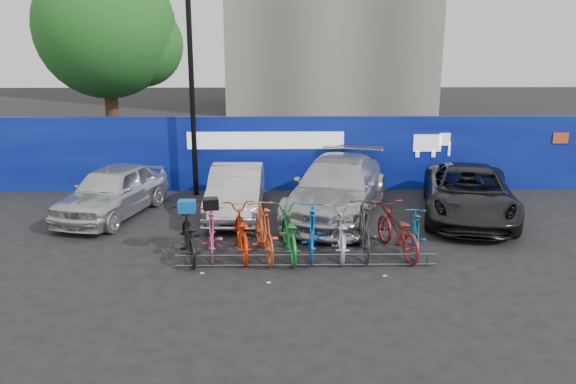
{
  "coord_description": "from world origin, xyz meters",
  "views": [
    {
      "loc": [
        -0.6,
        -11.81,
        4.66
      ],
      "look_at": [
        -0.35,
        2.0,
        0.98
      ],
      "focal_mm": 35.0,
      "sensor_mm": 36.0,
      "label": 1
    }
  ],
  "objects_px": {
    "bike_rack": "(307,260)",
    "bike_2": "(241,231)",
    "tree": "(112,32)",
    "car_1": "(236,191)",
    "lamppost": "(192,90)",
    "bike_9": "(416,233)",
    "bike_4": "(288,232)",
    "bike_5": "(312,230)",
    "car_0": "(113,191)",
    "bike_7": "(364,229)",
    "car_3": "(468,193)",
    "bike_8": "(397,230)",
    "car_2": "(337,187)",
    "bike_3": "(264,231)",
    "bike_1": "(212,232)",
    "bike_6": "(341,233)",
    "bike_0": "(188,235)"
  },
  "relations": [
    {
      "from": "bike_3",
      "to": "bike_7",
      "type": "distance_m",
      "value": 2.25
    },
    {
      "from": "tree",
      "to": "lamppost",
      "type": "distance_m",
      "value": 6.14
    },
    {
      "from": "tree",
      "to": "car_1",
      "type": "xyz_separation_m",
      "value": [
        5.01,
        -6.77,
        -4.4
      ]
    },
    {
      "from": "bike_rack",
      "to": "car_2",
      "type": "bearing_deg",
      "value": 74.63
    },
    {
      "from": "bike_4",
      "to": "bike_1",
      "type": "bearing_deg",
      "value": -8.9
    },
    {
      "from": "bike_7",
      "to": "bike_9",
      "type": "distance_m",
      "value": 1.19
    },
    {
      "from": "bike_8",
      "to": "bike_0",
      "type": "bearing_deg",
      "value": -11.54
    },
    {
      "from": "bike_4",
      "to": "bike_5",
      "type": "xyz_separation_m",
      "value": [
        0.54,
        0.03,
        0.03
      ]
    },
    {
      "from": "bike_8",
      "to": "car_1",
      "type": "bearing_deg",
      "value": -52.54
    },
    {
      "from": "car_2",
      "to": "bike_3",
      "type": "distance_m",
      "value": 3.72
    },
    {
      "from": "bike_3",
      "to": "car_3",
      "type": "bearing_deg",
      "value": -164.6
    },
    {
      "from": "bike_1",
      "to": "car_3",
      "type": "bearing_deg",
      "value": -164.35
    },
    {
      "from": "tree",
      "to": "bike_0",
      "type": "xyz_separation_m",
      "value": [
        4.17,
        -10.05,
        -4.54
      ]
    },
    {
      "from": "car_3",
      "to": "bike_8",
      "type": "bearing_deg",
      "value": -119.13
    },
    {
      "from": "bike_2",
      "to": "bike_5",
      "type": "bearing_deg",
      "value": 168.12
    },
    {
      "from": "bike_3",
      "to": "bike_5",
      "type": "relative_size",
      "value": 1.05
    },
    {
      "from": "car_2",
      "to": "bike_3",
      "type": "bearing_deg",
      "value": -104.84
    },
    {
      "from": "car_0",
      "to": "bike_5",
      "type": "relative_size",
      "value": 2.15
    },
    {
      "from": "lamppost",
      "to": "bike_9",
      "type": "distance_m",
      "value": 8.22
    },
    {
      "from": "car_3",
      "to": "car_2",
      "type": "bearing_deg",
      "value": -170.99
    },
    {
      "from": "tree",
      "to": "bike_9",
      "type": "distance_m",
      "value": 14.31
    },
    {
      "from": "lamppost",
      "to": "bike_4",
      "type": "relative_size",
      "value": 2.89
    },
    {
      "from": "car_0",
      "to": "bike_7",
      "type": "relative_size",
      "value": 2.07
    },
    {
      "from": "car_2",
      "to": "car_3",
      "type": "relative_size",
      "value": 1.09
    },
    {
      "from": "bike_3",
      "to": "bike_4",
      "type": "distance_m",
      "value": 0.55
    },
    {
      "from": "bike_2",
      "to": "bike_5",
      "type": "height_order",
      "value": "bike_5"
    },
    {
      "from": "bike_0",
      "to": "bike_2",
      "type": "distance_m",
      "value": 1.17
    },
    {
      "from": "car_3",
      "to": "bike_9",
      "type": "height_order",
      "value": "car_3"
    },
    {
      "from": "car_1",
      "to": "bike_8",
      "type": "distance_m",
      "value": 4.95
    },
    {
      "from": "bike_1",
      "to": "bike_8",
      "type": "height_order",
      "value": "bike_8"
    },
    {
      "from": "bike_7",
      "to": "bike_8",
      "type": "xyz_separation_m",
      "value": [
        0.76,
        0.03,
        -0.06
      ]
    },
    {
      "from": "bike_4",
      "to": "bike_0",
      "type": "bearing_deg",
      "value": -4.21
    },
    {
      "from": "bike_0",
      "to": "bike_2",
      "type": "height_order",
      "value": "bike_2"
    },
    {
      "from": "bike_2",
      "to": "bike_8",
      "type": "relative_size",
      "value": 1.0
    },
    {
      "from": "car_0",
      "to": "bike_6",
      "type": "relative_size",
      "value": 2.12
    },
    {
      "from": "bike_rack",
      "to": "bike_7",
      "type": "height_order",
      "value": "bike_7"
    },
    {
      "from": "lamppost",
      "to": "bike_7",
      "type": "bearing_deg",
      "value": -49.17
    },
    {
      "from": "tree",
      "to": "bike_4",
      "type": "distance_m",
      "value": 12.68
    },
    {
      "from": "car_1",
      "to": "bike_6",
      "type": "relative_size",
      "value": 2.07
    },
    {
      "from": "bike_rack",
      "to": "bike_2",
      "type": "height_order",
      "value": "bike_2"
    },
    {
      "from": "car_2",
      "to": "bike_1",
      "type": "bearing_deg",
      "value": -119.15
    },
    {
      "from": "tree",
      "to": "bike_3",
      "type": "xyz_separation_m",
      "value": [
        5.85,
        -10.03,
        -4.46
      ]
    },
    {
      "from": "bike_2",
      "to": "bike_5",
      "type": "xyz_separation_m",
      "value": [
        1.6,
        -0.07,
        0.03
      ]
    },
    {
      "from": "car_3",
      "to": "bike_4",
      "type": "relative_size",
      "value": 2.37
    },
    {
      "from": "bike_8",
      "to": "car_2",
      "type": "bearing_deg",
      "value": -84.46
    },
    {
      "from": "bike_2",
      "to": "bike_7",
      "type": "height_order",
      "value": "bike_7"
    },
    {
      "from": "bike_6",
      "to": "bike_rack",
      "type": "bearing_deg",
      "value": 46.34
    },
    {
      "from": "bike_6",
      "to": "bike_2",
      "type": "bearing_deg",
      "value": 2.39
    },
    {
      "from": "bike_7",
      "to": "car_3",
      "type": "bearing_deg",
      "value": -138.37
    },
    {
      "from": "bike_rack",
      "to": "bike_9",
      "type": "height_order",
      "value": "bike_9"
    }
  ]
}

